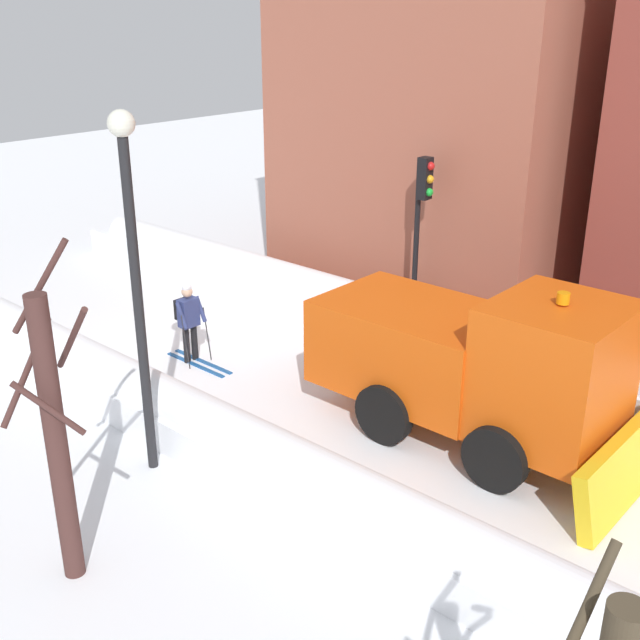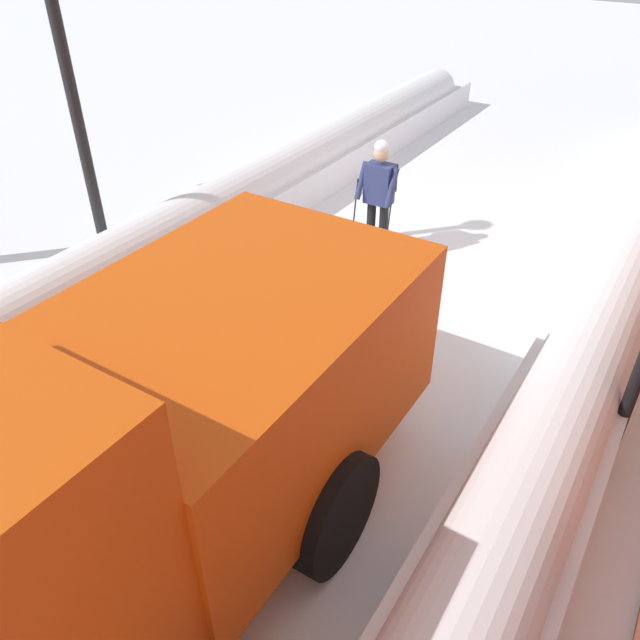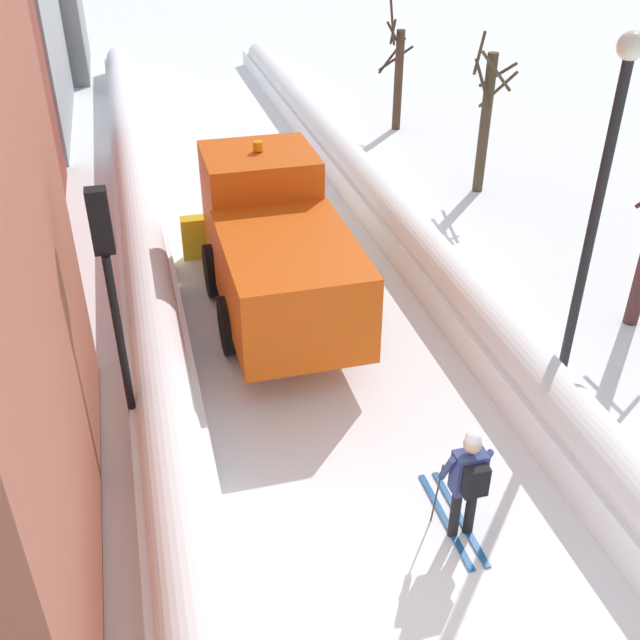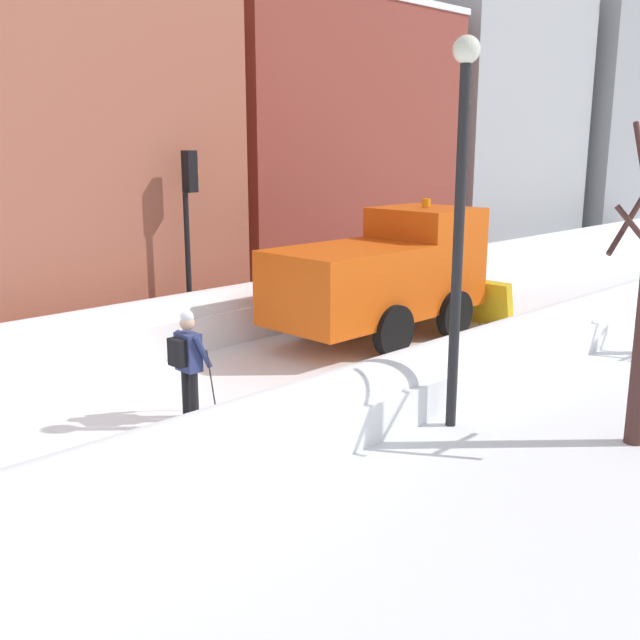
{
  "view_description": "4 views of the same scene",
  "coord_description": "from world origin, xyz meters",
  "px_view_note": "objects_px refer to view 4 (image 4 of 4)",
  "views": [
    {
      "loc": [
        10.37,
        12.83,
        7.21
      ],
      "look_at": [
        -0.61,
        3.12,
        1.26
      ],
      "focal_mm": 43.65,
      "sensor_mm": 36.0,
      "label": 1
    },
    {
      "loc": [
        -3.37,
        8.64,
        4.84
      ],
      "look_at": [
        -0.38,
        3.9,
        0.97
      ],
      "focal_mm": 35.18,
      "sensor_mm": 36.0,
      "label": 2
    },
    {
      "loc": [
        -2.95,
        -5.74,
        7.82
      ],
      "look_at": [
        -0.2,
        4.64,
        1.08
      ],
      "focal_mm": 41.38,
      "sensor_mm": 36.0,
      "label": 3
    },
    {
      "loc": [
        10.22,
        -5.97,
        4.34
      ],
      "look_at": [
        0.48,
        3.68,
        1.09
      ],
      "focal_mm": 41.51,
      "sensor_mm": 36.0,
      "label": 4
    }
  ],
  "objects_px": {
    "plow_truck": "(387,274)",
    "skier": "(188,360)",
    "traffic_light_pole": "(190,209)",
    "street_lamp": "(460,193)"
  },
  "relations": [
    {
      "from": "skier",
      "to": "plow_truck",
      "type": "bearing_deg",
      "value": 100.85
    },
    {
      "from": "plow_truck",
      "to": "traffic_light_pole",
      "type": "xyz_separation_m",
      "value": [
        -2.95,
        -3.28,
        1.5
      ]
    },
    {
      "from": "skier",
      "to": "street_lamp",
      "type": "distance_m",
      "value": 4.96
    },
    {
      "from": "skier",
      "to": "traffic_light_pole",
      "type": "distance_m",
      "value": 5.51
    },
    {
      "from": "plow_truck",
      "to": "street_lamp",
      "type": "distance_m",
      "value": 6.02
    },
    {
      "from": "plow_truck",
      "to": "skier",
      "type": "distance_m",
      "value": 6.45
    },
    {
      "from": "plow_truck",
      "to": "skier",
      "type": "xyz_separation_m",
      "value": [
        1.21,
        -6.32,
        -0.48
      ]
    },
    {
      "from": "skier",
      "to": "street_lamp",
      "type": "xyz_separation_m",
      "value": [
        3.14,
        2.78,
        2.65
      ]
    },
    {
      "from": "traffic_light_pole",
      "to": "street_lamp",
      "type": "distance_m",
      "value": 7.33
    },
    {
      "from": "traffic_light_pole",
      "to": "skier",
      "type": "bearing_deg",
      "value": -36.1
    }
  ]
}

